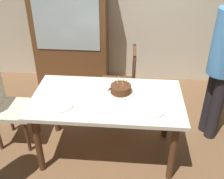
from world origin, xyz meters
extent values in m
plane|color=brown|center=(0.00, 0.00, 0.00)|extent=(6.40, 6.40, 0.00)
cube|color=silver|center=(0.00, 0.00, 0.72)|extent=(1.55, 0.85, 0.04)
cylinder|color=#56331E|center=(-0.67, -0.32, 0.35)|extent=(0.07, 0.07, 0.70)
cylinder|color=#56331E|center=(0.67, -0.32, 0.35)|extent=(0.07, 0.07, 0.70)
cylinder|color=#56331E|center=(-0.67, 0.32, 0.35)|extent=(0.07, 0.07, 0.70)
cylinder|color=#56331E|center=(0.67, 0.32, 0.35)|extent=(0.07, 0.07, 0.70)
cylinder|color=silver|center=(0.13, 0.10, 0.75)|extent=(0.28, 0.28, 0.01)
cylinder|color=#563019|center=(0.13, 0.10, 0.79)|extent=(0.21, 0.21, 0.08)
cylinder|color=#E54C4C|center=(0.19, 0.10, 0.86)|extent=(0.01, 0.01, 0.05)
sphere|color=#FFC64C|center=(0.19, 0.10, 0.90)|extent=(0.01, 0.01, 0.01)
cylinder|color=#E54C4C|center=(0.16, 0.15, 0.86)|extent=(0.01, 0.01, 0.05)
sphere|color=#FFC64C|center=(0.16, 0.15, 0.90)|extent=(0.01, 0.01, 0.01)
cylinder|color=#66CC72|center=(0.10, 0.15, 0.86)|extent=(0.01, 0.01, 0.05)
sphere|color=#FFC64C|center=(0.10, 0.15, 0.90)|extent=(0.01, 0.01, 0.01)
cylinder|color=#E54C4C|center=(0.07, 0.10, 0.86)|extent=(0.01, 0.01, 0.05)
sphere|color=#FFC64C|center=(0.07, 0.10, 0.90)|extent=(0.01, 0.01, 0.01)
cylinder|color=#4C7FE5|center=(0.10, 0.05, 0.86)|extent=(0.01, 0.01, 0.05)
sphere|color=#FFC64C|center=(0.10, 0.05, 0.90)|extent=(0.01, 0.01, 0.01)
cylinder|color=yellow|center=(0.16, 0.05, 0.86)|extent=(0.01, 0.01, 0.05)
sphere|color=#FFC64C|center=(0.16, 0.05, 0.90)|extent=(0.01, 0.01, 0.01)
cylinder|color=white|center=(-0.43, -0.19, 0.75)|extent=(0.22, 0.22, 0.01)
cylinder|color=white|center=(-0.08, 0.19, 0.75)|extent=(0.22, 0.22, 0.01)
cylinder|color=white|center=(0.46, -0.19, 0.75)|extent=(0.22, 0.22, 0.01)
cube|color=silver|center=(-0.59, -0.20, 0.74)|extent=(0.18, 0.03, 0.01)
cube|color=silver|center=(-0.24, 0.20, 0.74)|extent=(0.18, 0.04, 0.01)
cube|color=silver|center=(0.30, -0.17, 0.74)|extent=(0.18, 0.04, 0.01)
cube|color=#56331E|center=(0.06, 0.74, 0.45)|extent=(0.45, 0.45, 0.05)
cylinder|color=#56331E|center=(-0.11, 0.91, 0.21)|extent=(0.04, 0.04, 0.42)
cylinder|color=#56331E|center=(-0.10, 0.57, 0.21)|extent=(0.04, 0.04, 0.42)
cylinder|color=#56331E|center=(0.23, 0.92, 0.21)|extent=(0.04, 0.04, 0.42)
cylinder|color=#56331E|center=(0.24, 0.58, 0.21)|extent=(0.04, 0.04, 0.42)
cylinder|color=#56331E|center=(0.26, 0.93, 0.70)|extent=(0.04, 0.04, 0.50)
cylinder|color=#56331E|center=(0.27, 0.57, 0.70)|extent=(0.04, 0.04, 0.50)
cube|color=#56331E|center=(0.26, 0.75, 0.92)|extent=(0.05, 0.40, 0.06)
cube|color=beige|center=(-1.07, 0.11, 0.45)|extent=(0.44, 0.44, 0.05)
cylinder|color=#56331E|center=(-0.90, -0.06, 0.21)|extent=(0.04, 0.04, 0.42)
cylinder|color=#56331E|center=(-0.90, 0.28, 0.21)|extent=(0.04, 0.04, 0.42)
cylinder|color=#56331E|center=(-1.24, 0.27, 0.21)|extent=(0.04, 0.04, 0.42)
cylinder|color=#262328|center=(1.20, 0.50, 0.43)|extent=(0.14, 0.14, 0.85)
cylinder|color=#262328|center=(1.24, 0.37, 0.43)|extent=(0.14, 0.14, 0.85)
cube|color=brown|center=(-0.70, 1.56, 0.95)|extent=(1.10, 0.44, 1.90)
cube|color=silver|center=(-0.70, 1.34, 1.20)|extent=(0.94, 0.01, 1.04)
camera|label=1|loc=(0.24, -2.29, 2.25)|focal=43.25mm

